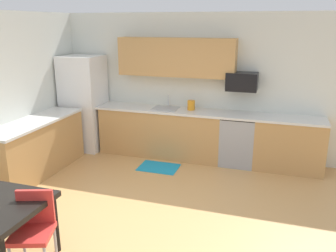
# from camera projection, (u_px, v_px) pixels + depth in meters

# --- Properties ---
(ground_plane) EXTENTS (12.00, 12.00, 0.00)m
(ground_plane) POSITION_uv_depth(u_px,v_px,m) (145.00, 217.00, 4.73)
(ground_plane) COLOR tan
(wall_back) EXTENTS (5.80, 0.10, 2.70)m
(wall_back) POSITION_uv_depth(u_px,v_px,m) (194.00, 86.00, 6.77)
(wall_back) COLOR silver
(wall_back) RESTS_ON ground
(cabinet_run_back) EXTENTS (2.38, 0.60, 0.90)m
(cabinet_run_back) POSITION_uv_depth(u_px,v_px,m) (161.00, 133.00, 6.87)
(cabinet_run_back) COLOR tan
(cabinet_run_back) RESTS_ON ground
(cabinet_run_back_right) EXTENTS (1.17, 0.60, 0.90)m
(cabinet_run_back_right) POSITION_uv_depth(u_px,v_px,m) (289.00, 145.00, 6.17)
(cabinet_run_back_right) COLOR tan
(cabinet_run_back_right) RESTS_ON ground
(cabinet_run_left) EXTENTS (0.60, 2.00, 0.90)m
(cabinet_run_left) POSITION_uv_depth(u_px,v_px,m) (36.00, 148.00, 6.01)
(cabinet_run_left) COLOR tan
(cabinet_run_left) RESTS_ON ground
(countertop_back) EXTENTS (4.80, 0.64, 0.04)m
(countertop_back) POSITION_uv_depth(u_px,v_px,m) (189.00, 111.00, 6.57)
(countertop_back) COLOR silver
(countertop_back) RESTS_ON cabinet_run_back
(countertop_left) EXTENTS (0.64, 2.00, 0.04)m
(countertop_left) POSITION_uv_depth(u_px,v_px,m) (33.00, 122.00, 5.87)
(countertop_left) COLOR silver
(countertop_left) RESTS_ON cabinet_run_left
(upper_cabinets_back) EXTENTS (2.20, 0.34, 0.70)m
(upper_cabinets_back) POSITION_uv_depth(u_px,v_px,m) (176.00, 57.00, 6.50)
(upper_cabinets_back) COLOR tan
(refrigerator) EXTENTS (0.76, 0.70, 1.89)m
(refrigerator) POSITION_uv_depth(u_px,v_px,m) (84.00, 103.00, 7.13)
(refrigerator) COLOR white
(refrigerator) RESTS_ON ground
(oven_range) EXTENTS (0.60, 0.60, 0.91)m
(oven_range) POSITION_uv_depth(u_px,v_px,m) (238.00, 140.00, 6.43)
(oven_range) COLOR #999BA0
(oven_range) RESTS_ON ground
(microwave) EXTENTS (0.54, 0.36, 0.32)m
(microwave) POSITION_uv_depth(u_px,v_px,m) (242.00, 82.00, 6.22)
(microwave) COLOR black
(sink_basin) EXTENTS (0.48, 0.40, 0.14)m
(sink_basin) POSITION_uv_depth(u_px,v_px,m) (166.00, 112.00, 6.72)
(sink_basin) COLOR #A5A8AD
(sink_basin) RESTS_ON countertop_back
(sink_faucet) EXTENTS (0.02, 0.02, 0.24)m
(sink_faucet) POSITION_uv_depth(u_px,v_px,m) (168.00, 102.00, 6.84)
(sink_faucet) COLOR #B2B5BA
(sink_faucet) RESTS_ON countertop_back
(chair_near_table) EXTENTS (0.51, 0.51, 0.85)m
(chair_near_table) POSITION_uv_depth(u_px,v_px,m) (34.00, 225.00, 3.63)
(chair_near_table) COLOR red
(chair_near_table) RESTS_ON ground
(floor_mat) EXTENTS (0.70, 0.50, 0.01)m
(floor_mat) POSITION_uv_depth(u_px,v_px,m) (159.00, 167.00, 6.35)
(floor_mat) COLOR #198CBF
(floor_mat) RESTS_ON ground
(kettle) EXTENTS (0.14, 0.14, 0.20)m
(kettle) POSITION_uv_depth(u_px,v_px,m) (191.00, 106.00, 6.58)
(kettle) COLOR orange
(kettle) RESTS_ON countertop_back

